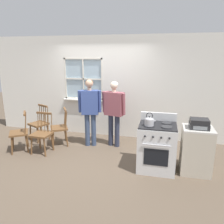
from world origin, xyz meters
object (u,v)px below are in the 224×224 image
Objects in this scene: person_elderly_left at (90,107)px; kettle at (149,121)px; chair_near_wall at (60,128)px; potted_plant at (88,96)px; chair_center_cluster at (39,124)px; chair_near_stove at (42,134)px; stove at (157,146)px; chair_by_window at (20,133)px; person_teen_center at (114,108)px; stereo at (199,124)px; side_counter at (196,150)px.

kettle is at bearing -46.48° from person_elderly_left.
potted_plant is (0.46, 0.87, 0.67)m from chair_near_wall.
chair_center_cluster is at bearing 163.63° from person_elderly_left.
chair_near_wall and chair_near_stove have the same top height.
chair_by_window is at bearing 177.67° from stove.
chair_by_window is 0.58× the size of person_teen_center.
stove is 0.59m from kettle.
stereo reaches higher than chair_center_cluster.
kettle is (1.48, -0.93, 0.03)m from person_elderly_left.
chair_center_cluster is 0.56× the size of person_elderly_left.
person_teen_center is at bearing 28.85° from chair_near_stove.
person_elderly_left is 2.55m from side_counter.
potted_plant is at bearing 56.87° from chair_center_cluster.
side_counter is at bearing 47.80° from chair_near_wall.
person_elderly_left reaches higher than potted_plant.
kettle reaches higher than chair_center_cluster.
stove reaches higher than side_counter.
potted_plant is at bearing 121.51° from chair_near_wall.
chair_center_cluster reaches higher than side_counter.
chair_near_wall is at bearing 160.24° from kettle.
person_elderly_left is 1.74m from kettle.
chair_by_window and chair_near_stove have the same top height.
stereo reaches higher than side_counter.
stove reaches higher than chair_center_cluster.
stove is at bearing 54.52° from chair_by_window.
potted_plant is (1.13, 0.69, 0.67)m from chair_center_cluster.
person_teen_center reaches higher than potted_plant.
chair_center_cluster is 3.76× the size of kettle.
side_counter is 2.65× the size of stereo.
chair_by_window is 0.55m from chair_near_stove.
kettle is at bearing 7.04° from chair_center_cluster.
chair_near_stove is (-0.20, -0.50, 0.00)m from chair_near_wall.
side_counter is (2.37, -0.76, -0.54)m from person_elderly_left.
kettle reaches higher than stereo.
person_elderly_left reaches higher than stove.
person_elderly_left is 1.83× the size of side_counter.
side_counter is 0.54m from stereo.
potted_plant is (1.21, 1.41, 0.67)m from chair_by_window.
side_counter is (2.68, -1.50, -0.66)m from potted_plant.
stove is 1.20× the size of side_counter.
chair_center_cluster is 3.90m from side_counter.
potted_plant is at bearing 141.58° from stove.
chair_by_window is 3.88m from side_counter.
potted_plant reaches higher than side_counter.
stove reaches higher than chair_near_wall.
chair_near_stove is 2.60m from stove.
side_counter is at bearing -11.75° from person_teen_center.
potted_plant is (-1.78, 1.67, 0.08)m from kettle.
person_teen_center is 5.69× the size of potted_plant.
chair_near_wall is at bearing 92.73° from chair_by_window.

